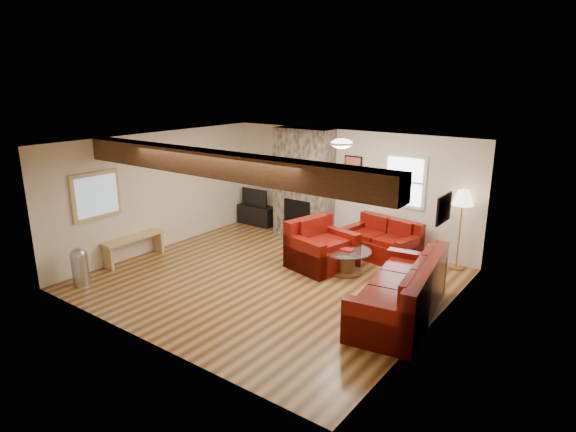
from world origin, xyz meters
name	(u,v)px	position (x,y,z in m)	size (l,w,h in m)	color
room	(270,214)	(0.00, 0.00, 1.25)	(8.00, 8.00, 8.00)	#513115
oak_beam	(218,164)	(0.00, -1.25, 2.31)	(6.00, 0.36, 0.38)	black
chimney_breast	(303,184)	(-1.00, 2.49, 1.22)	(1.40, 0.67, 2.50)	#322E27
back_window	(405,181)	(1.35, 2.71, 1.55)	(0.90, 0.08, 1.10)	silver
hatch_window	(96,196)	(-2.96, -1.50, 1.45)	(0.08, 1.00, 0.90)	tan
ceiling_dome	(342,145)	(0.90, 0.90, 2.44)	(0.40, 0.40, 0.18)	#EFE3CB
artwork_back	(353,168)	(0.15, 2.71, 1.70)	(0.42, 0.06, 0.52)	black
artwork_right	(443,209)	(2.96, 0.30, 1.75)	(0.06, 0.55, 0.42)	black
sofa_three	(400,288)	(2.48, 0.06, 0.46)	(2.39, 1.00, 0.92)	#470605
loveseat	(381,239)	(1.13, 2.23, 0.39)	(1.48, 0.85, 0.79)	#470605
armchair_red	(322,244)	(0.44, 1.07, 0.46)	(1.15, 1.00, 0.93)	#470605
coffee_table	(346,262)	(0.97, 1.08, 0.23)	(0.92, 0.92, 0.48)	#452C16
tv_cabinet	(257,215)	(-2.45, 2.53, 0.24)	(0.97, 0.39, 0.49)	black
television	(256,197)	(-2.45, 2.53, 0.71)	(0.77, 0.10, 0.44)	black
floor_lamp	(463,202)	(2.59, 2.55, 1.33)	(0.40, 0.40, 1.56)	tan
pine_bench	(134,248)	(-2.83, -0.88, 0.25)	(0.31, 1.32, 0.49)	tan
pedal_bin	(80,266)	(-2.55, -2.22, 0.36)	(0.28, 0.28, 0.71)	#A6A6AB
coal_bucket	(298,242)	(-0.55, 1.63, 0.15)	(0.31, 0.31, 0.29)	gray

